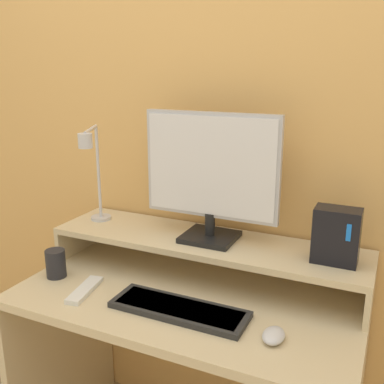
{
  "coord_description": "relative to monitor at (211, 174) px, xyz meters",
  "views": [
    {
      "loc": [
        0.58,
        -0.91,
        1.48
      ],
      "look_at": [
        0.01,
        0.33,
        1.1
      ],
      "focal_mm": 42.0,
      "sensor_mm": 36.0,
      "label": 1
    }
  ],
  "objects": [
    {
      "name": "wall_back",
      "position": [
        -0.01,
        0.17,
        0.12
      ],
      "size": [
        6.0,
        0.05,
        2.5
      ],
      "color": "#E5AD60",
      "rests_on": "ground_plane"
    },
    {
      "name": "desk",
      "position": [
        -0.01,
        -0.16,
        -0.6
      ],
      "size": [
        1.13,
        0.6,
        0.75
      ],
      "color": "beige",
      "rests_on": "ground_plane"
    },
    {
      "name": "monitor_shelf",
      "position": [
        -0.01,
        -0.0,
        -0.26
      ],
      "size": [
        1.13,
        0.29,
        0.14
      ],
      "color": "beige",
      "rests_on": "desk"
    },
    {
      "name": "monitor",
      "position": [
        0.0,
        0.0,
        0.0
      ],
      "size": [
        0.48,
        0.17,
        0.45
      ],
      "color": "black",
      "rests_on": "monitor_shelf"
    },
    {
      "name": "desk_lamp",
      "position": [
        -0.44,
        -0.07,
        -0.01
      ],
      "size": [
        0.15,
        0.24,
        0.38
      ],
      "color": "silver",
      "rests_on": "monitor_shelf"
    },
    {
      "name": "router_dock",
      "position": [
        0.43,
        -0.01,
        -0.15
      ],
      "size": [
        0.14,
        0.09,
        0.18
      ],
      "color": "black",
      "rests_on": "monitor_shelf"
    },
    {
      "name": "keyboard",
      "position": [
        0.01,
        -0.27,
        -0.37
      ],
      "size": [
        0.43,
        0.14,
        0.02
      ],
      "color": "#282828",
      "rests_on": "desk"
    },
    {
      "name": "mouse",
      "position": [
        0.32,
        -0.3,
        -0.36
      ],
      "size": [
        0.06,
        0.09,
        0.03
      ],
      "color": "silver",
      "rests_on": "desk"
    },
    {
      "name": "remote_control",
      "position": [
        -0.33,
        -0.29,
        -0.37
      ],
      "size": [
        0.08,
        0.19,
        0.02
      ],
      "color": "white",
      "rests_on": "desk"
    },
    {
      "name": "mug",
      "position": [
        -0.5,
        -0.24,
        -0.33
      ],
      "size": [
        0.07,
        0.07,
        0.1
      ],
      "color": "#232328",
      "rests_on": "desk"
    }
  ]
}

